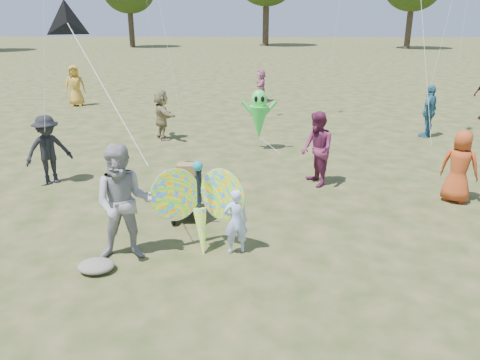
# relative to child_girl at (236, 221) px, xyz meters

# --- Properties ---
(ground) EXTENTS (160.00, 160.00, 0.00)m
(ground) POSITION_rel_child_girl_xyz_m (0.26, -1.04, -0.56)
(ground) COLOR #51592B
(ground) RESTS_ON ground
(child_girl) EXTENTS (0.46, 0.36, 1.11)m
(child_girl) POSITION_rel_child_girl_xyz_m (0.00, 0.00, 0.00)
(child_girl) COLOR #B0C7F9
(child_girl) RESTS_ON ground
(adult_man) EXTENTS (1.01, 0.84, 1.89)m
(adult_man) POSITION_rel_child_girl_xyz_m (-1.73, -0.22, 0.39)
(adult_man) COLOR #95959A
(adult_man) RESTS_ON ground
(grey_bag) EXTENTS (0.56, 0.46, 0.18)m
(grey_bag) POSITION_rel_child_girl_xyz_m (-2.12, -0.65, -0.47)
(grey_bag) COLOR slate
(grey_bag) RESTS_ON ground
(crowd_a) EXTENTS (0.89, 0.82, 1.52)m
(crowd_a) POSITION_rel_child_girl_xyz_m (4.54, 2.33, 0.21)
(crowd_a) COLOR #AA401B
(crowd_a) RESTS_ON ground
(crowd_b) EXTENTS (1.18, 1.10, 1.59)m
(crowd_b) POSITION_rel_child_girl_xyz_m (-4.37, 3.29, 0.24)
(crowd_b) COLOR black
(crowd_b) RESTS_ON ground
(crowd_c) EXTENTS (0.93, 1.00, 1.65)m
(crowd_c) POSITION_rel_child_girl_xyz_m (5.91, 7.86, 0.27)
(crowd_c) COLOR teal
(crowd_c) RESTS_ON ground
(crowd_d) EXTENTS (1.06, 1.49, 1.55)m
(crowd_d) POSITION_rel_child_girl_xyz_m (-2.50, 7.40, 0.22)
(crowd_d) COLOR #98875D
(crowd_d) RESTS_ON ground
(crowd_e) EXTENTS (0.84, 0.97, 1.70)m
(crowd_e) POSITION_rel_child_girl_xyz_m (1.74, 3.28, 0.29)
(crowd_e) COLOR #6B2349
(crowd_e) RESTS_ON ground
(crowd_g) EXTENTS (0.92, 0.68, 1.71)m
(crowd_g) POSITION_rel_child_girl_xyz_m (-7.18, 13.01, 0.30)
(crowd_g) COLOR gold
(crowd_g) RESTS_ON ground
(crowd_j) EXTENTS (0.42, 1.32, 1.42)m
(crowd_j) POSITION_rel_child_girl_xyz_m (0.75, 14.25, 0.15)
(crowd_j) COLOR #B9698F
(crowd_j) RESTS_ON ground
(jogging_stroller) EXTENTS (0.53, 1.06, 1.09)m
(jogging_stroller) POSITION_rel_child_girl_xyz_m (-0.95, 1.46, 0.06)
(jogging_stroller) COLOR black
(jogging_stroller) RESTS_ON ground
(butterfly_kite) EXTENTS (1.74, 0.75, 1.73)m
(butterfly_kite) POSITION_rel_child_girl_xyz_m (-0.59, 0.10, 0.21)
(butterfly_kite) COLOR #E44C24
(butterfly_kite) RESTS_ON ground
(delta_kite_rig) EXTENTS (2.14, 2.19, 2.47)m
(delta_kite_rig) POSITION_rel_child_girl_xyz_m (-3.00, 1.73, 3.00)
(delta_kite_rig) COLOR black
(delta_kite_rig) RESTS_ON ground
(alien_kite) EXTENTS (1.12, 0.69, 1.74)m
(alien_kite) POSITION_rel_child_girl_xyz_m (0.49, 6.23, 0.41)
(alien_kite) COLOR #36E94D
(alien_kite) RESTS_ON ground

